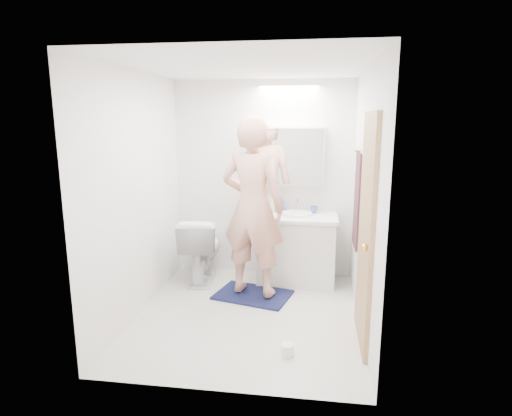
% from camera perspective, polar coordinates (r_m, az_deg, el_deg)
% --- Properties ---
extents(floor, '(2.50, 2.50, 0.00)m').
position_cam_1_polar(floor, '(4.42, -1.13, -14.11)').
color(floor, silver).
rests_on(floor, ground).
extents(ceiling, '(2.50, 2.50, 0.00)m').
position_cam_1_polar(ceiling, '(3.99, -1.27, 18.55)').
color(ceiling, white).
rests_on(ceiling, floor).
extents(wall_back, '(2.50, 0.00, 2.50)m').
position_cam_1_polar(wall_back, '(5.26, 0.98, 3.85)').
color(wall_back, white).
rests_on(wall_back, floor).
extents(wall_front, '(2.50, 0.00, 2.50)m').
position_cam_1_polar(wall_front, '(2.84, -5.22, -3.22)').
color(wall_front, white).
rests_on(wall_front, floor).
extents(wall_left, '(0.00, 2.50, 2.50)m').
position_cam_1_polar(wall_left, '(4.35, -15.67, 1.69)').
color(wall_left, white).
rests_on(wall_left, floor).
extents(wall_right, '(0.00, 2.50, 2.50)m').
position_cam_1_polar(wall_right, '(4.01, 14.51, 0.93)').
color(wall_right, white).
rests_on(wall_right, floor).
extents(vanity_cabinet, '(0.90, 0.55, 0.78)m').
position_cam_1_polar(vanity_cabinet, '(5.13, 5.44, -5.71)').
color(vanity_cabinet, silver).
rests_on(vanity_cabinet, floor).
extents(countertop, '(0.95, 0.58, 0.04)m').
position_cam_1_polar(countertop, '(5.02, 5.53, -1.25)').
color(countertop, white).
rests_on(countertop, vanity_cabinet).
extents(sink_basin, '(0.36, 0.36, 0.03)m').
position_cam_1_polar(sink_basin, '(5.04, 5.55, -0.78)').
color(sink_basin, white).
rests_on(sink_basin, countertop).
extents(faucet, '(0.02, 0.02, 0.16)m').
position_cam_1_polar(faucet, '(5.21, 5.66, 0.37)').
color(faucet, silver).
rests_on(faucet, countertop).
extents(medicine_cabinet, '(0.88, 0.14, 0.70)m').
position_cam_1_polar(medicine_cabinet, '(5.12, 4.24, 6.98)').
color(medicine_cabinet, white).
rests_on(medicine_cabinet, wall_back).
extents(mirror_panel, '(0.84, 0.01, 0.66)m').
position_cam_1_polar(mirror_panel, '(5.05, 4.18, 6.91)').
color(mirror_panel, silver).
rests_on(mirror_panel, medicine_cabinet).
extents(toilet, '(0.50, 0.81, 0.80)m').
position_cam_1_polar(toilet, '(5.19, -7.36, -5.45)').
color(toilet, white).
rests_on(toilet, floor).
extents(bath_rug, '(0.91, 0.73, 0.02)m').
position_cam_1_polar(bath_rug, '(4.83, -0.42, -11.61)').
color(bath_rug, '#141B40').
rests_on(bath_rug, floor).
extents(person, '(0.80, 0.62, 1.93)m').
position_cam_1_polar(person, '(4.52, -0.44, 0.11)').
color(person, tan).
rests_on(person, bath_rug).
extents(door, '(0.04, 0.80, 2.00)m').
position_cam_1_polar(door, '(3.72, 14.62, -3.11)').
color(door, tan).
rests_on(door, wall_right).
extents(door_knob, '(0.06, 0.06, 0.06)m').
position_cam_1_polar(door_knob, '(3.44, 14.47, -5.19)').
color(door_knob, gold).
rests_on(door_knob, door).
extents(towel, '(0.02, 0.42, 1.00)m').
position_cam_1_polar(towel, '(4.57, 13.42, 1.01)').
color(towel, '#121B3A').
rests_on(towel, wall_right).
extents(towel_hook, '(0.07, 0.02, 0.02)m').
position_cam_1_polar(towel_hook, '(4.50, 13.57, 7.54)').
color(towel_hook, silver).
rests_on(towel_hook, wall_right).
extents(soap_bottle_a, '(0.11, 0.11, 0.22)m').
position_cam_1_polar(soap_bottle_a, '(5.16, 2.17, 0.66)').
color(soap_bottle_a, '#D6C18A').
rests_on(soap_bottle_a, countertop).
extents(soap_bottle_b, '(0.12, 0.12, 0.19)m').
position_cam_1_polar(soap_bottle_b, '(5.18, 3.45, 0.49)').
color(soap_bottle_b, '#5678B8').
rests_on(soap_bottle_b, countertop).
extents(toothbrush_cup, '(0.11, 0.11, 0.08)m').
position_cam_1_polar(toothbrush_cup, '(5.16, 7.78, -0.23)').
color(toothbrush_cup, '#4058C0').
rests_on(toothbrush_cup, countertop).
extents(toilet_paper_roll, '(0.11, 0.11, 0.10)m').
position_cam_1_polar(toilet_paper_roll, '(3.74, 4.25, -18.48)').
color(toilet_paper_roll, white).
rests_on(toilet_paper_roll, floor).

